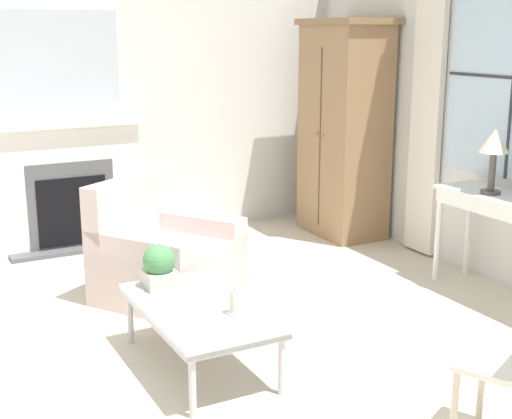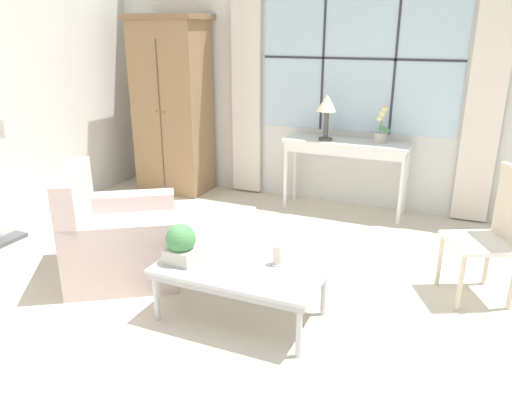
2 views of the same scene
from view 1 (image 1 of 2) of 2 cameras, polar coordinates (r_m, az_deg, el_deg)
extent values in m
plane|color=beige|center=(4.25, -7.22, -13.70)|extent=(14.00, 14.00, 0.00)
cube|color=silver|center=(6.45, 13.51, 7.72)|extent=(0.36, 0.06, 2.56)
cube|color=silver|center=(6.86, -11.89, 9.03)|extent=(0.06, 7.20, 2.80)
cube|color=#515156|center=(6.82, -14.32, -2.98)|extent=(0.34, 1.18, 0.04)
cube|color=silver|center=(6.76, -14.76, 1.66)|extent=(0.18, 1.31, 1.14)
cube|color=silver|center=(6.63, -15.02, 6.59)|extent=(0.24, 1.39, 0.04)
cube|color=black|center=(6.71, -14.46, -0.14)|extent=(0.02, 0.63, 0.63)
cube|color=#515156|center=(6.70, -14.51, 0.37)|extent=(0.01, 0.79, 0.79)
cube|color=silver|center=(6.68, -15.51, 11.07)|extent=(0.04, 1.15, 1.03)
cube|color=silver|center=(6.67, -15.47, 11.06)|extent=(0.01, 1.07, 0.95)
cube|color=#93704C|center=(7.00, 7.05, 6.13)|extent=(0.84, 0.54, 2.03)
cube|color=olive|center=(6.93, 7.32, 14.70)|extent=(0.92, 0.60, 0.06)
cube|color=brown|center=(6.85, 5.14, 5.66)|extent=(0.01, 0.01, 1.70)
sphere|color=#997F4C|center=(6.88, 4.87, 6.05)|extent=(0.03, 0.03, 0.03)
sphere|color=#997F4C|center=(6.80, 5.32, 5.94)|extent=(0.03, 0.03, 0.03)
cylinder|color=white|center=(5.90, 14.34, -1.99)|extent=(0.04, 0.04, 0.76)
cylinder|color=white|center=(6.12, 16.62, -1.57)|extent=(0.04, 0.04, 0.76)
cylinder|color=#4C4742|center=(5.59, 18.24, 1.33)|extent=(0.15, 0.15, 0.02)
cylinder|color=#4C4742|center=(5.56, 18.36, 2.89)|extent=(0.05, 0.05, 0.29)
cone|color=beige|center=(5.53, 18.55, 5.24)|extent=(0.22, 0.22, 0.18)
cube|color=beige|center=(5.45, -6.97, -4.79)|extent=(1.22, 1.23, 0.44)
cube|color=beige|center=(5.53, -10.04, 0.20)|extent=(0.64, 0.85, 0.46)
cube|color=beige|center=(5.71, -4.91, -3.12)|extent=(0.82, 0.64, 0.58)
cube|color=beige|center=(5.16, -9.31, -5.16)|extent=(0.82, 0.64, 0.58)
cube|color=white|center=(3.65, 19.74, -11.53)|extent=(0.59, 0.59, 0.03)
cylinder|color=beige|center=(3.64, 15.57, -15.34)|extent=(0.04, 0.04, 0.43)
cylinder|color=beige|center=(3.96, 17.61, -12.96)|extent=(0.04, 0.04, 0.43)
cube|color=#BCBCC1|center=(4.27, -4.54, -7.77)|extent=(1.14, 0.64, 0.03)
cube|color=#A0A0A4|center=(4.29, -4.53, -8.17)|extent=(1.11, 0.62, 0.04)
cylinder|color=#BCBCC1|center=(4.72, -10.03, -8.39)|extent=(0.04, 0.04, 0.37)
cylinder|color=#BCBCC1|center=(3.83, -5.11, -13.80)|extent=(0.04, 0.04, 0.37)
cylinder|color=#BCBCC1|center=(4.89, -4.01, -7.38)|extent=(0.04, 0.04, 0.37)
cylinder|color=#BCBCC1|center=(4.04, 2.07, -12.19)|extent=(0.04, 0.04, 0.37)
cube|color=#BCB7AD|center=(4.57, -7.71, -5.50)|extent=(0.20, 0.20, 0.11)
sphere|color=#47844C|center=(4.53, -7.76, -4.04)|extent=(0.21, 0.21, 0.21)
cylinder|color=silver|center=(4.13, -1.70, -8.26)|extent=(0.09, 0.09, 0.01)
cylinder|color=beige|center=(4.10, -1.71, -7.34)|extent=(0.07, 0.07, 0.13)
cylinder|color=black|center=(4.08, -1.72, -6.40)|extent=(0.00, 0.00, 0.01)
camera|label=2|loc=(2.64, -55.96, 6.67)|focal=35.00mm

